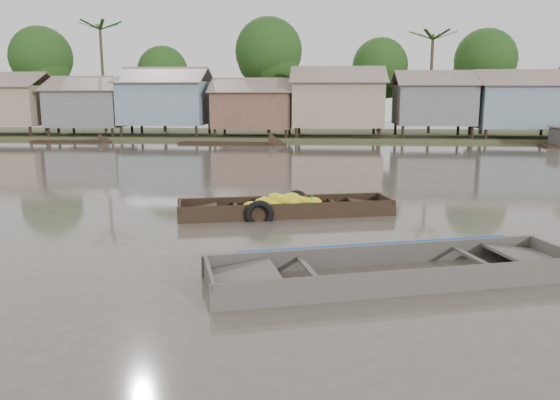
{
  "coord_description": "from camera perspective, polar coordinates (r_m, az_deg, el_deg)",
  "views": [
    {
      "loc": [
        1.51,
        -11.94,
        3.29
      ],
      "look_at": [
        0.48,
        0.95,
        0.8
      ],
      "focal_mm": 35.0,
      "sensor_mm": 36.0,
      "label": 1
    }
  ],
  "objects": [
    {
      "name": "viewer_boat",
      "position": [
        10.28,
        11.96,
        -7.73
      ],
      "size": [
        7.12,
        3.73,
        0.56
      ],
      "rotation": [
        0.0,
        0.0,
        0.3
      ],
      "color": "#46413B",
      "rests_on": "ground"
    },
    {
      "name": "distant_boats",
      "position": [
        37.87,
        23.8,
        5.35
      ],
      "size": [
        45.59,
        15.17,
        1.38
      ],
      "color": "black",
      "rests_on": "ground"
    },
    {
      "name": "banana_boat",
      "position": [
        15.25,
        0.29,
        -0.86
      ],
      "size": [
        6.15,
        2.83,
        0.84
      ],
      "rotation": [
        0.0,
        0.0,
        0.24
      ],
      "color": "black",
      "rests_on": "ground"
    },
    {
      "name": "riverbank",
      "position": [
        43.83,
        6.66,
        10.55
      ],
      "size": [
        120.0,
        12.47,
        10.22
      ],
      "color": "#384723",
      "rests_on": "ground"
    },
    {
      "name": "ground",
      "position": [
        12.47,
        -2.56,
        -4.4
      ],
      "size": [
        120.0,
        120.0,
        0.0
      ],
      "primitive_type": "plane",
      "color": "#4C443A",
      "rests_on": "ground"
    }
  ]
}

